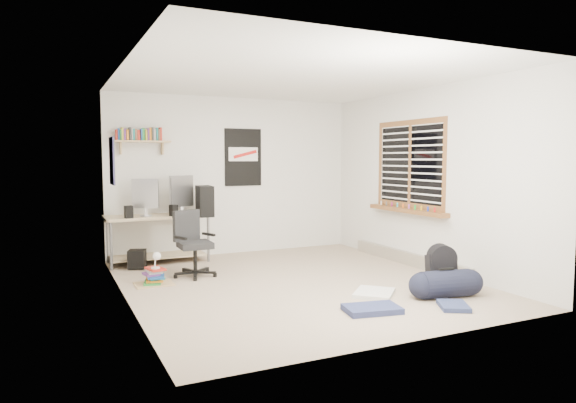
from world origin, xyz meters
name	(u,v)px	position (x,y,z in m)	size (l,w,h in m)	color
floor	(296,283)	(0.00, 0.00, -0.01)	(4.00, 4.50, 0.01)	gray
ceiling	(296,77)	(0.00, 0.00, 2.50)	(4.00, 4.50, 0.01)	white
back_wall	(234,176)	(0.00, 2.25, 1.25)	(4.00, 0.01, 2.50)	silver
left_wall	(124,185)	(-2.00, 0.00, 1.25)	(0.01, 4.50, 2.50)	silver
right_wall	(426,179)	(2.00, 0.00, 1.25)	(0.01, 4.50, 2.50)	silver
desk	(158,238)	(-1.28, 2.00, 0.36)	(1.49, 0.65, 0.68)	beige
monitor_left	(146,203)	(-1.47, 1.87, 0.89)	(0.38, 0.10, 0.42)	#A3A3A8
monitor_right	(182,201)	(-0.95, 1.87, 0.91)	(0.42, 0.10, 0.46)	#9A9A9E
pc_tower	(205,201)	(-0.63, 1.76, 0.91)	(0.20, 0.43, 0.45)	black
keyboard	(176,217)	(-1.07, 1.73, 0.69)	(0.41, 0.14, 0.02)	black
speaker_left	(129,213)	(-1.72, 1.73, 0.78)	(0.10, 0.10, 0.20)	black
speaker_right	(174,211)	(-1.10, 1.73, 0.78)	(0.09, 0.09, 0.19)	black
office_chair	(195,239)	(-1.02, 0.88, 0.49)	(0.56, 0.56, 0.86)	black
wall_shelf	(142,141)	(-1.45, 2.14, 1.78)	(0.80, 0.22, 0.24)	tan
poster_back_wall	(243,157)	(0.15, 2.23, 1.55)	(0.62, 0.03, 0.92)	black
poster_left_wall	(112,161)	(-1.99, 1.20, 1.50)	(0.02, 0.42, 0.60)	navy
window	(409,164)	(1.95, 0.30, 1.45)	(0.10, 1.50, 1.26)	brown
baseboard_heater	(407,258)	(1.96, 0.30, 0.09)	(0.08, 2.50, 0.18)	#B7B2A8
backpack	(441,273)	(1.38, -1.04, 0.20)	(0.32, 0.26, 0.43)	black
duffel_bag	(446,285)	(1.21, -1.31, 0.14)	(0.30, 0.30, 0.59)	black
tshirt	(374,293)	(0.56, -0.88, 0.02)	(0.48, 0.41, 0.04)	silver
jeans_a	(372,309)	(0.16, -1.41, 0.03)	(0.55, 0.35, 0.06)	navy
jeans_b	(453,306)	(0.99, -1.66, 0.03)	(0.37, 0.28, 0.05)	navy
book_stack	(154,272)	(-1.60, 0.66, 0.15)	(0.48, 0.39, 0.33)	brown
desk_lamp	(155,254)	(-1.58, 0.64, 0.38)	(0.11, 0.18, 0.18)	silver
subwoofer	(137,259)	(-1.64, 1.66, 0.14)	(0.22, 0.22, 0.25)	black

